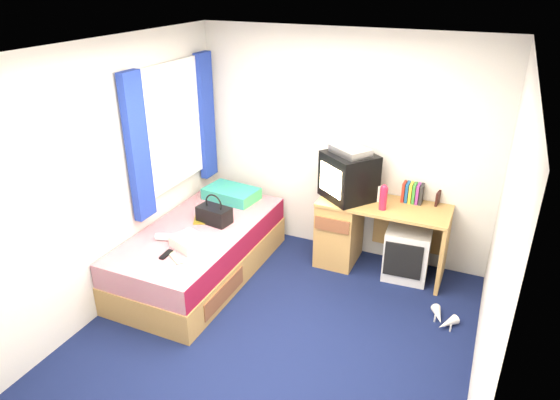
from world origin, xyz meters
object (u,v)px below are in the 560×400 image
at_px(water_bottle, 166,237).
at_px(handbag, 214,214).
at_px(crt_tv, 349,176).
at_px(vcr, 351,151).
at_px(pink_water_bottle, 383,199).
at_px(storage_cube, 407,252).
at_px(picture_frame, 438,198).
at_px(desk, 356,229).
at_px(colour_swatch_fan, 176,258).
at_px(pillow, 231,194).
at_px(towel, 189,242).
at_px(magazine, 205,218).
at_px(remote_control, 166,254).
at_px(white_heels, 443,319).
at_px(bed, 201,251).
at_px(aerosol_can, 378,193).

bearing_deg(water_bottle, handbag, 66.52).
bearing_deg(crt_tv, vcr, 90.00).
distance_m(handbag, water_bottle, 0.56).
distance_m(pink_water_bottle, water_bottle, 2.12).
bearing_deg(storage_cube, picture_frame, 43.79).
height_order(desk, crt_tv, crt_tv).
bearing_deg(colour_swatch_fan, vcr, 52.08).
relative_size(storage_cube, handbag, 1.50).
distance_m(pillow, towel, 1.11).
height_order(vcr, towel, vcr).
bearing_deg(magazine, pillow, 88.55).
relative_size(storage_cube, water_bottle, 2.70).
distance_m(towel, remote_control, 0.25).
xyz_separation_m(desk, colour_swatch_fan, (-1.25, -1.46, 0.14)).
distance_m(colour_swatch_fan, remote_control, 0.11).
relative_size(pink_water_bottle, white_heels, 0.72).
bearing_deg(crt_tv, desk, 37.24).
bearing_deg(picture_frame, magazine, -150.79).
xyz_separation_m(bed, pillow, (-0.04, 0.74, 0.34)).
bearing_deg(remote_control, pillow, 89.25).
relative_size(aerosol_can, remote_control, 1.08).
relative_size(picture_frame, pink_water_bottle, 0.61).
xyz_separation_m(bed, colour_swatch_fan, (0.13, -0.59, 0.28)).
relative_size(desk, vcr, 3.44).
distance_m(handbag, remote_control, 0.75).
distance_m(desk, vcr, 0.86).
height_order(storage_cube, magazine, magazine).
distance_m(vcr, towel, 1.81).
height_order(colour_swatch_fan, white_heels, colour_swatch_fan).
distance_m(storage_cube, picture_frame, 0.63).
height_order(picture_frame, aerosol_can, aerosol_can).
height_order(picture_frame, handbag, picture_frame).
bearing_deg(desk, picture_frame, 14.76).
bearing_deg(white_heels, pillow, 167.39).
xyz_separation_m(crt_tv, aerosol_can, (0.31, 0.04, -0.15)).
xyz_separation_m(storage_cube, aerosol_can, (-0.36, 0.06, 0.57)).
bearing_deg(colour_swatch_fan, remote_control, 173.81).
height_order(crt_tv, handbag, crt_tv).
bearing_deg(pillow, desk, 5.00).
xyz_separation_m(pillow, white_heels, (2.45, -0.55, -0.56)).
xyz_separation_m(storage_cube, vcr, (-0.67, 0.03, 0.99)).
distance_m(crt_tv, handbag, 1.42).
bearing_deg(remote_control, towel, 60.46).
xyz_separation_m(desk, white_heels, (1.03, -0.67, -0.37)).
bearing_deg(picture_frame, pink_water_bottle, -137.74).
relative_size(bed, magazine, 7.14).
xyz_separation_m(pink_water_bottle, white_heels, (0.74, -0.54, -0.83)).
distance_m(magazine, white_heels, 2.51).
relative_size(pillow, storage_cube, 1.07).
distance_m(vcr, pink_water_bottle, 0.57).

